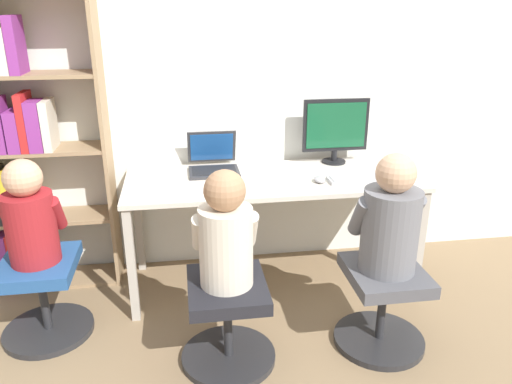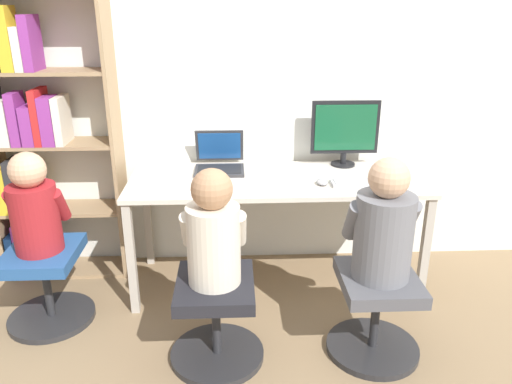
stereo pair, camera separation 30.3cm
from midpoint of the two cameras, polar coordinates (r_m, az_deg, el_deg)
name	(u,v)px [view 2 (the right image)]	position (r m, az deg, el deg)	size (l,w,h in m)	color
ground_plane	(279,311)	(3.26, 5.43, -13.45)	(14.00, 14.00, 0.00)	#846B4C
wall_back	(272,85)	(3.51, 4.42, 12.05)	(10.00, 0.05, 2.60)	silver
desk	(276,189)	(3.26, 5.01, 0.33)	(1.90, 0.71, 0.77)	beige
desktop_monitor	(345,132)	(3.49, 12.62, 6.73)	(0.46, 0.17, 0.45)	black
laptop	(219,162)	(3.37, -1.64, 3.40)	(0.33, 0.34, 0.25)	#2D2D30
keyboard	(362,183)	(3.20, 14.71, 0.97)	(0.38, 0.14, 0.03)	#B2B2B7
computer_mouse_by_keyboard	(322,182)	(3.15, 10.33, 1.10)	(0.07, 0.10, 0.03)	#99999E
office_chair_left	(376,310)	(2.90, 16.56, -12.92)	(0.51, 0.51, 0.48)	#262628
office_chair_right	(216,316)	(2.74, -1.34, -14.10)	(0.51, 0.51, 0.48)	#262628
person_at_monitor	(384,226)	(2.66, 17.62, -3.84)	(0.37, 0.32, 0.65)	slate
person_at_laptop	(213,233)	(2.49, -1.44, -4.76)	(0.33, 0.29, 0.61)	beige
bookshelf	(35,146)	(3.56, -21.75, 4.87)	(0.85, 0.30, 1.90)	#997A56
office_chair_side	(46,282)	(3.23, -20.37, -9.69)	(0.51, 0.51, 0.48)	#262628
person_near_shelf	(34,208)	(3.03, -21.48, -1.73)	(0.33, 0.28, 0.59)	maroon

